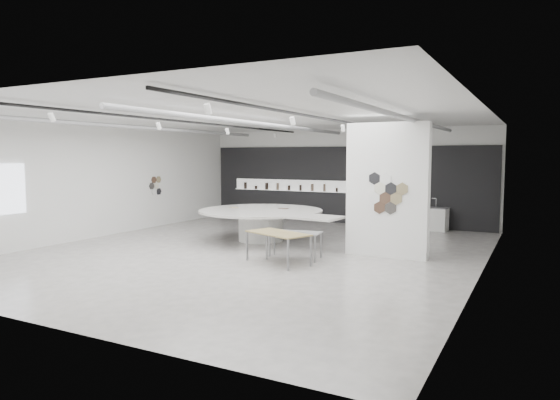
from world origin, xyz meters
The scene contains 7 objects.
room centered at (-0.09, 0.00, 2.07)m, with size 12.02×14.02×3.82m.
back_wall_display centered at (-0.08, 6.93, 1.54)m, with size 11.80×0.27×3.10m.
partition_column centered at (3.50, 1.00, 1.80)m, with size 2.20×0.38×3.60m.
display_island centered at (-0.71, 1.63, 0.66)m, with size 5.25×4.38×1.02m.
sample_table_wood centered at (1.31, -1.12, 0.73)m, with size 1.87×1.39×0.79m.
sample_table_stone centered at (1.42, -0.42, 0.66)m, with size 1.48×0.90×0.72m.
kitchen_counter centered at (3.47, 6.55, 0.43)m, with size 1.55×0.74×1.18m.
Camera 1 is at (7.13, -12.12, 2.70)m, focal length 32.00 mm.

